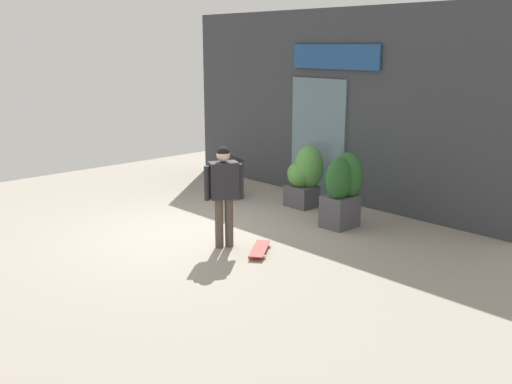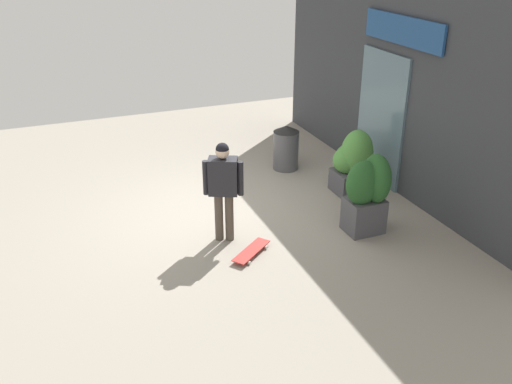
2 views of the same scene
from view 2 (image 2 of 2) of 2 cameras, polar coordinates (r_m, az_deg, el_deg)
ground_plane at (r=9.46m, az=-4.40°, el=-2.12°), size 12.00×12.00×0.00m
building_facade at (r=10.29m, az=14.39°, el=10.66°), size 7.98×0.31×3.77m
skateboarder at (r=8.21m, az=-3.40°, el=0.97°), size 0.42×0.56×1.59m
skateboard at (r=8.23m, az=-0.49°, el=-6.09°), size 0.64×0.74×0.08m
planter_box_left at (r=10.06m, az=9.84°, el=3.22°), size 0.72×0.69×1.20m
planter_box_right at (r=8.73m, az=11.57°, el=0.25°), size 0.57×0.78×1.30m
trash_bin at (r=11.03m, az=3.10°, el=4.64°), size 0.51×0.51×0.90m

